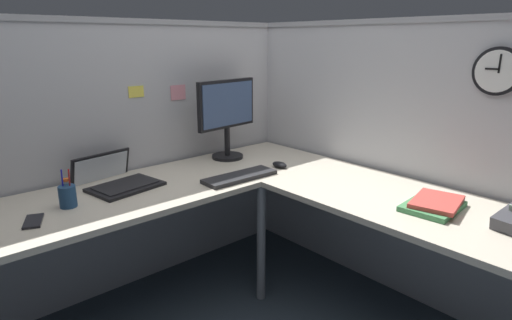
{
  "coord_description": "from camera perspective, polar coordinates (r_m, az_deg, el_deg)",
  "views": [
    {
      "loc": [
        -1.32,
        -1.46,
        1.47
      ],
      "look_at": [
        0.2,
        0.25,
        0.82
      ],
      "focal_mm": 29.79,
      "sensor_mm": 36.0,
      "label": 1
    }
  ],
  "objects": [
    {
      "name": "pinned_note_leftmost",
      "position": [
        2.55,
        -15.8,
        8.82
      ],
      "size": [
        0.09,
        0.0,
        0.06
      ],
      "primitive_type": "cube",
      "color": "#EAD84C"
    },
    {
      "name": "laptop",
      "position": [
        2.36,
        -18.44,
        -2.56
      ],
      "size": [
        0.4,
        0.43,
        0.22
      ],
      "color": "black",
      "rests_on": "desk"
    },
    {
      "name": "computer_mouse",
      "position": [
        2.54,
        3.19,
        -0.62
      ],
      "size": [
        0.06,
        0.1,
        0.03
      ],
      "primitive_type": "ellipsoid",
      "color": "black",
      "rests_on": "desk"
    },
    {
      "name": "desk",
      "position": [
        2.01,
        -1.77,
        -8.63
      ],
      "size": [
        2.35,
        2.15,
        0.73
      ],
      "color": "beige",
      "rests_on": "ground"
    },
    {
      "name": "book_stack",
      "position": [
        2.08,
        22.82,
        -5.52
      ],
      "size": [
        0.31,
        0.25,
        0.04
      ],
      "color": "#3F7F4C",
      "rests_on": "desk"
    },
    {
      "name": "monitor",
      "position": [
        2.69,
        -3.93,
        6.31
      ],
      "size": [
        0.46,
        0.2,
        0.5
      ],
      "color": "black",
      "rests_on": "desk"
    },
    {
      "name": "pen_cup",
      "position": [
        2.12,
        -23.98,
        -4.42
      ],
      "size": [
        0.08,
        0.08,
        0.18
      ],
      "color": "navy",
      "rests_on": "desk"
    },
    {
      "name": "cell_phone",
      "position": [
        2.02,
        -27.72,
        -7.29
      ],
      "size": [
        0.12,
        0.16,
        0.01
      ],
      "primitive_type": "cube",
      "rotation": [
        0.0,
        0.0,
        -0.38
      ],
      "color": "black",
      "rests_on": "desk"
    },
    {
      "name": "keyboard",
      "position": [
        2.34,
        -2.18,
        -2.24
      ],
      "size": [
        0.43,
        0.15,
        0.02
      ],
      "primitive_type": "cube",
      "rotation": [
        0.0,
        0.0,
        -0.03
      ],
      "color": "#232326",
      "rests_on": "desk"
    },
    {
      "name": "cubicle_wall_right",
      "position": [
        2.58,
        19.04,
        -0.16
      ],
      "size": [
        0.12,
        2.37,
        1.58
      ],
      "color": "#B2B2B7",
      "rests_on": "ground"
    },
    {
      "name": "pinned_note_middle",
      "position": [
        2.68,
        -10.41,
        8.91
      ],
      "size": [
        0.1,
        0.0,
        0.09
      ],
      "primitive_type": "cube",
      "color": "pink"
    },
    {
      "name": "cubicle_wall_back",
      "position": [
        2.6,
        -18.7,
        0.01
      ],
      "size": [
        2.57,
        0.12,
        1.58
      ],
      "color": "#B2B2B7",
      "rests_on": "ground"
    },
    {
      "name": "wall_clock",
      "position": [
        2.26,
        29.72,
        10.32
      ],
      "size": [
        0.04,
        0.22,
        0.22
      ],
      "color": "black"
    }
  ]
}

